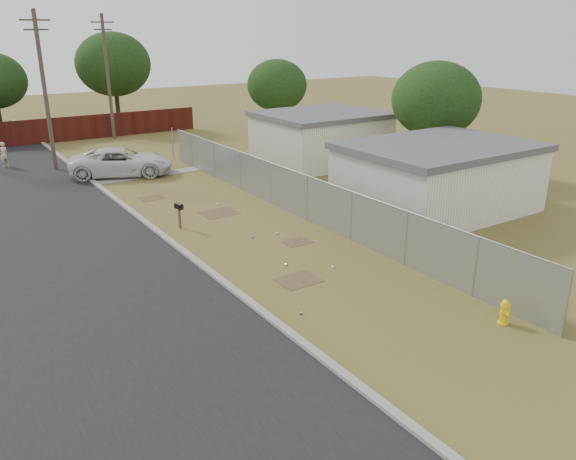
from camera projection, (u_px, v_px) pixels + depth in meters
ground at (245, 233)px, 23.10m from camera, size 120.00×120.00×0.00m
street at (32, 211)px, 25.91m from camera, size 15.10×60.00×0.12m
chainlink_fence at (294, 197)px, 25.25m from camera, size 0.10×27.06×2.02m
utility_poles at (35, 83)px, 35.84m from camera, size 12.60×8.24×9.00m
houses at (374, 155)px, 30.07m from camera, size 9.30×17.24×3.10m
horizon_trees at (94, 78)px, 40.47m from camera, size 33.32×31.94×7.78m
fire_hydrant at (505, 312)px, 15.88m from camera, size 0.36×0.36×0.78m
mailbox at (179, 208)px, 23.38m from camera, size 0.26×0.48×1.11m
pickup_truck at (121, 162)px, 31.95m from camera, size 6.23×4.58×1.57m
pedestrian at (4, 155)px, 33.92m from camera, size 0.65×0.52×1.53m
scattered_litter at (273, 248)px, 21.43m from camera, size 3.18×11.27×0.07m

